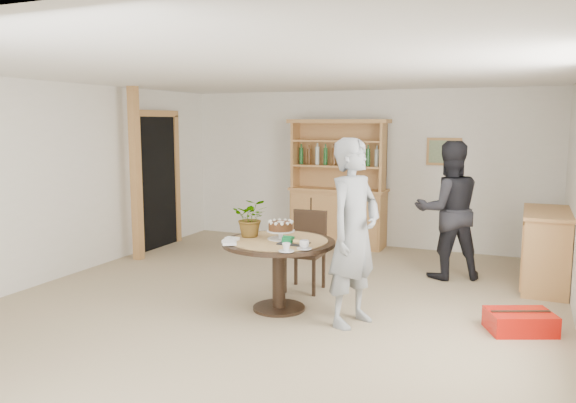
# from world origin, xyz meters

# --- Properties ---
(ground) EXTENTS (7.00, 7.00, 0.00)m
(ground) POSITION_xyz_m (0.00, 0.00, 0.00)
(ground) COLOR tan
(ground) RESTS_ON ground
(room_shell) EXTENTS (6.04, 7.04, 2.52)m
(room_shell) POSITION_xyz_m (0.00, 0.01, 1.74)
(room_shell) COLOR white
(room_shell) RESTS_ON ground
(doorway) EXTENTS (0.13, 1.10, 2.18)m
(doorway) POSITION_xyz_m (-2.93, 2.00, 1.11)
(doorway) COLOR black
(doorway) RESTS_ON ground
(pine_post) EXTENTS (0.12, 0.12, 2.50)m
(pine_post) POSITION_xyz_m (-2.70, 1.20, 1.25)
(pine_post) COLOR tan
(pine_post) RESTS_ON ground
(hutch) EXTENTS (1.62, 0.54, 2.04)m
(hutch) POSITION_xyz_m (-0.30, 3.24, 0.69)
(hutch) COLOR #B27E4B
(hutch) RESTS_ON ground
(sideboard) EXTENTS (0.54, 1.26, 0.94)m
(sideboard) POSITION_xyz_m (2.74, 2.00, 0.47)
(sideboard) COLOR #B27E4B
(sideboard) RESTS_ON ground
(dining_table) EXTENTS (1.20, 1.20, 0.76)m
(dining_table) POSITION_xyz_m (0.10, -0.02, 0.60)
(dining_table) COLOR black
(dining_table) RESTS_ON ground
(dining_chair) EXTENTS (0.43, 0.43, 0.95)m
(dining_chair) POSITION_xyz_m (0.10, 0.80, 0.54)
(dining_chair) COLOR black
(dining_chair) RESTS_ON ground
(birthday_cake) EXTENTS (0.30, 0.30, 0.20)m
(birthday_cake) POSITION_xyz_m (0.10, 0.03, 0.88)
(birthday_cake) COLOR white
(birthday_cake) RESTS_ON dining_table
(flower_vase) EXTENTS (0.47, 0.44, 0.42)m
(flower_vase) POSITION_xyz_m (-0.25, 0.03, 0.97)
(flower_vase) COLOR #3F7233
(flower_vase) RESTS_ON dining_table
(gift_tray) EXTENTS (0.30, 0.20, 0.08)m
(gift_tray) POSITION_xyz_m (0.32, -0.15, 0.79)
(gift_tray) COLOR black
(gift_tray) RESTS_ON dining_table
(coffee_cup_a) EXTENTS (0.15, 0.15, 0.09)m
(coffee_cup_a) POSITION_xyz_m (0.50, -0.30, 0.80)
(coffee_cup_a) COLOR silver
(coffee_cup_a) RESTS_ON dining_table
(coffee_cup_b) EXTENTS (0.15, 0.15, 0.08)m
(coffee_cup_b) POSITION_xyz_m (0.38, -0.47, 0.79)
(coffee_cup_b) COLOR silver
(coffee_cup_b) RESTS_ON dining_table
(napkins) EXTENTS (0.24, 0.33, 0.03)m
(napkins) POSITION_xyz_m (-0.31, -0.34, 0.77)
(napkins) COLOR white
(napkins) RESTS_ON dining_table
(teen_boy) EXTENTS (0.64, 0.78, 1.85)m
(teen_boy) POSITION_xyz_m (0.95, -0.12, 0.92)
(teen_boy) COLOR gray
(teen_boy) RESTS_ON ground
(adult_person) EXTENTS (1.06, 0.98, 1.76)m
(adult_person) POSITION_xyz_m (1.58, 1.97, 0.88)
(adult_person) COLOR black
(adult_person) RESTS_ON ground
(red_suitcase) EXTENTS (0.71, 0.61, 0.21)m
(red_suitcase) POSITION_xyz_m (2.50, 0.28, 0.10)
(red_suitcase) COLOR red
(red_suitcase) RESTS_ON ground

